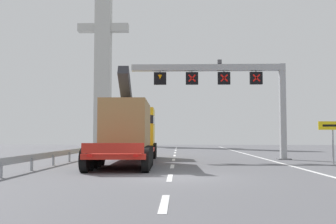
# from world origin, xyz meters

# --- Properties ---
(ground) EXTENTS (112.00, 112.00, 0.00)m
(ground) POSITION_xyz_m (0.00, 0.00, 0.00)
(ground) COLOR #5B5B60
(lane_markings) EXTENTS (0.20, 48.38, 0.01)m
(lane_markings) POSITION_xyz_m (-0.22, 16.89, 0.01)
(lane_markings) COLOR silver
(lane_markings) RESTS_ON ground
(edge_line_right) EXTENTS (0.20, 63.00, 0.01)m
(edge_line_right) POSITION_xyz_m (6.20, 12.00, 0.01)
(edge_line_right) COLOR silver
(edge_line_right) RESTS_ON ground
(overhead_lane_gantry) EXTENTS (10.98, 0.90, 6.95)m
(overhead_lane_gantry) POSITION_xyz_m (3.63, 11.79, 5.35)
(overhead_lane_gantry) COLOR #9EA0A5
(overhead_lane_gantry) RESTS_ON ground
(heavy_haul_truck_red) EXTENTS (3.33, 14.12, 5.30)m
(heavy_haul_truck_red) POSITION_xyz_m (-2.88, 9.24, 1.99)
(heavy_haul_truck_red) COLOR red
(heavy_haul_truck_red) RESTS_ON ground
(exit_sign_yellow) EXTENTS (1.66, 0.15, 2.46)m
(exit_sign_yellow) POSITION_xyz_m (8.98, 7.24, 1.89)
(exit_sign_yellow) COLOR #9EA0A5
(exit_sign_yellow) RESTS_ON ground
(guardrail_left) EXTENTS (0.13, 34.92, 0.76)m
(guardrail_left) POSITION_xyz_m (-6.81, 15.46, 0.56)
(guardrail_left) COLOR #999EA3
(guardrail_left) RESTS_ON ground
(bridge_pylon_distant) EXTENTS (9.00, 2.00, 33.65)m
(bridge_pylon_distant) POSITION_xyz_m (-13.30, 52.90, 17.22)
(bridge_pylon_distant) COLOR #B7B7B2
(bridge_pylon_distant) RESTS_ON ground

